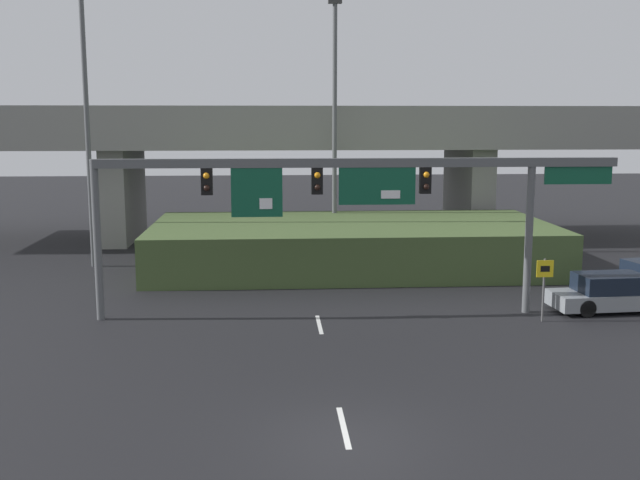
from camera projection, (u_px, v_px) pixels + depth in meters
ground_plane at (346, 438)px, 16.85m from camera, size 160.00×160.00×0.00m
lane_markings at (312, 295)px, 30.48m from camera, size 0.14×28.90×0.01m
signal_gantry at (347, 187)px, 26.60m from camera, size 18.77×0.44×5.72m
speed_limit_sign at (544, 281)px, 26.28m from camera, size 0.60×0.11×2.26m
highway_light_pole_near at (86, 104)px, 35.21m from camera, size 0.70×0.36×14.85m
highway_light_pole_far at (335, 122)px, 39.06m from camera, size 0.70×0.36×13.16m
overpass_bridge at (298, 143)px, 44.32m from camera, size 48.61×8.77×7.80m
grass_embankment at (351, 245)px, 36.23m from camera, size 19.02×9.40×2.15m
parked_sedan_near_right at (613, 294)px, 27.95m from camera, size 4.81×2.06×1.40m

